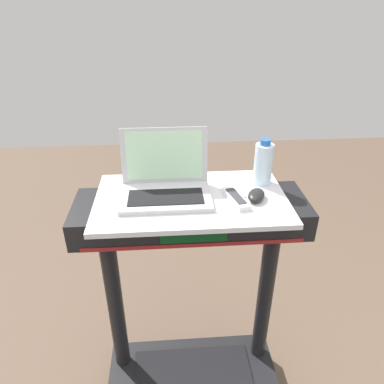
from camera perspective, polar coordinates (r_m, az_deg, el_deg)
desk_board at (r=1.37m, az=-0.16°, el=-1.18°), size 0.73×0.43×0.02m
laptop at (r=1.37m, az=-4.24°, el=1.45°), size 0.34×0.26×0.23m
computer_mouse at (r=1.36m, az=10.16°, el=-0.50°), size 0.10×0.12×0.03m
water_bottle at (r=1.46m, az=11.23°, el=4.47°), size 0.07×0.07×0.19m
tv_remote at (r=1.34m, az=6.96°, el=-1.00°), size 0.09×0.17×0.02m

